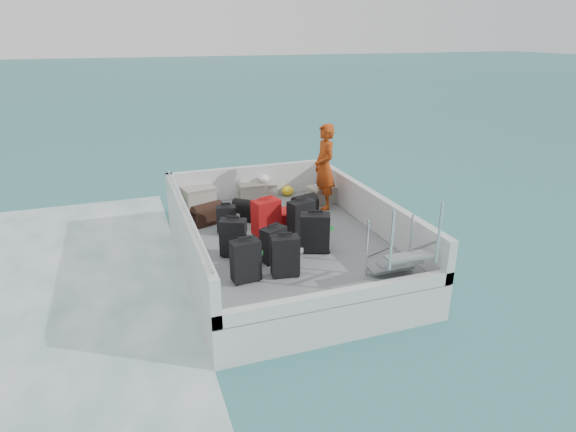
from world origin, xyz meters
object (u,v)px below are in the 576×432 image
suitcase_5 (266,218)px  suitcase_6 (315,233)px  crate_2 (264,191)px  crate_3 (322,195)px  suitcase_7 (301,218)px  suitcase_4 (274,245)px  crate_0 (199,197)px  suitcase_1 (233,238)px  suitcase_2 (226,219)px  crate_1 (252,192)px  suitcase_3 (285,256)px  passenger (324,167)px  suitcase_8 (281,218)px  suitcase_0 (246,261)px

suitcase_5 → suitcase_6: bearing=-74.2°
crate_2 → crate_3: bearing=-32.4°
suitcase_7 → crate_2: suitcase_7 is taller
suitcase_4 → crate_0: 3.17m
suitcase_1 → suitcase_2: size_ratio=1.25×
crate_3 → crate_1: bearing=153.0°
suitcase_1 → suitcase_4: (0.56, -0.42, -0.03)m
crate_0 → crate_1: size_ratio=1.11×
suitcase_3 → passenger: size_ratio=0.36×
suitcase_6 → crate_0: 3.30m
suitcase_3 → suitcase_5: 1.63m
crate_3 → suitcase_6: bearing=-116.0°
crate_1 → crate_2: crate_1 is taller
suitcase_1 → suitcase_4: bearing=-12.3°
suitcase_4 → suitcase_8: size_ratio=0.80×
suitcase_8 → passenger: size_ratio=0.42×
crate_2 → suitcase_4: bearing=-103.9°
suitcase_1 → suitcase_8: suitcase_1 is taller
suitcase_8 → suitcase_5: bearing=134.1°
suitcase_3 → crate_0: size_ratio=1.03×
suitcase_2 → suitcase_6: 1.79m
suitcase_3 → suitcase_7: size_ratio=0.98×
suitcase_6 → suitcase_7: bearing=109.4°
suitcase_6 → crate_2: suitcase_6 is taller
suitcase_7 → crate_1: 2.25m
suitcase_2 → crate_1: bearing=73.5°
suitcase_7 → crate_1: suitcase_7 is taller
suitcase_5 → suitcase_7: (0.59, -0.23, -0.00)m
crate_2 → passenger: bearing=-44.9°
suitcase_1 → suitcase_2: 1.03m
crate_1 → passenger: 1.78m
suitcase_0 → suitcase_7: size_ratio=0.99×
crate_0 → crate_1: bearing=0.0°
suitcase_4 → suitcase_6: size_ratio=0.88×
suitcase_6 → suitcase_8: (-0.17, 1.29, -0.19)m
suitcase_5 → crate_1: suitcase_5 is taller
suitcase_0 → suitcase_4: (0.59, 0.49, -0.03)m
suitcase_5 → suitcase_0: bearing=-131.3°
suitcase_1 → passenger: 2.93m
suitcase_2 → passenger: size_ratio=0.29×
suitcase_3 → crate_3: 3.46m
suitcase_8 → crate_2: (0.16, 1.66, 0.02)m
suitcase_2 → suitcase_7: size_ratio=0.78×
suitcase_1 → suitcase_4: 0.70m
crate_3 → passenger: bearing=-107.9°
suitcase_7 → suitcase_8: bearing=92.3°
crate_2 → crate_3: crate_3 is taller
crate_1 → crate_3: (1.38, -0.70, -0.00)m
suitcase_2 → passenger: 2.40m
suitcase_8 → passenger: 1.53m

